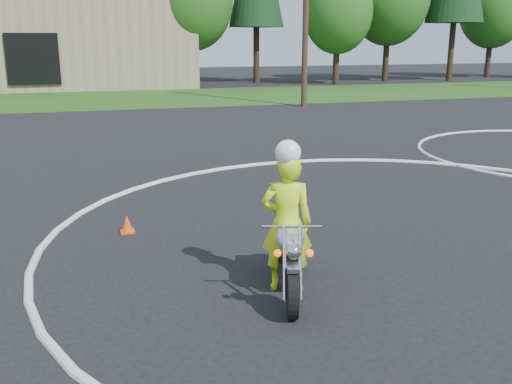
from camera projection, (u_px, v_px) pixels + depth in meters
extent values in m
cube|color=#1E4714|center=(182.00, 97.00, 31.85)|extent=(120.00, 10.00, 0.02)
torus|color=silver|center=(408.00, 234.00, 9.61)|extent=(12.12, 12.12, 0.12)
cylinder|color=black|center=(292.00, 293.00, 6.72)|extent=(0.29, 0.63, 0.62)
cylinder|color=black|center=(286.00, 249.00, 8.10)|extent=(0.29, 0.63, 0.62)
cube|color=black|center=(288.00, 260.00, 7.43)|extent=(0.43, 0.62, 0.31)
ellipsoid|color=silver|center=(290.00, 237.00, 7.13)|extent=(0.54, 0.73, 0.29)
cube|color=black|center=(287.00, 227.00, 7.64)|extent=(0.43, 0.67, 0.10)
cylinder|color=white|center=(284.00, 262.00, 6.70)|extent=(0.14, 0.37, 0.83)
cylinder|color=white|center=(300.00, 262.00, 6.70)|extent=(0.14, 0.37, 0.83)
cube|color=silver|center=(293.00, 268.00, 6.61)|extent=(0.20, 0.26, 0.05)
cylinder|color=silver|center=(292.00, 227.00, 6.77)|extent=(0.70, 0.23, 0.04)
sphere|color=silver|center=(294.00, 251.00, 6.47)|extent=(0.18, 0.18, 0.18)
sphere|color=#E8550B|center=(277.00, 253.00, 6.50)|extent=(0.09, 0.09, 0.09)
sphere|color=#FF550C|center=(310.00, 253.00, 6.50)|extent=(0.09, 0.09, 0.09)
cylinder|color=silver|center=(298.00, 256.00, 7.86)|extent=(0.31, 0.81, 0.08)
imported|color=#D5FE1A|center=(287.00, 223.00, 7.35)|extent=(0.76, 0.60, 1.82)
sphere|color=white|center=(288.00, 153.00, 7.05)|extent=(0.33, 0.33, 0.33)
cone|color=#F04F0C|center=(127.00, 224.00, 9.71)|extent=(0.22, 0.22, 0.30)
cube|color=#F04F0C|center=(128.00, 231.00, 9.74)|extent=(0.24, 0.24, 0.03)
cube|color=black|center=(33.00, 59.00, 33.70)|extent=(3.00, 0.16, 3.00)
cylinder|color=#382619|center=(194.00, 62.00, 38.45)|extent=(0.44, 0.44, 3.24)
ellipsoid|color=#1E5116|center=(192.00, 1.00, 37.42)|extent=(5.40, 5.40, 6.48)
cylinder|color=#382619|center=(256.00, 55.00, 41.56)|extent=(0.44, 0.44, 3.96)
cylinder|color=#382619|center=(336.00, 64.00, 40.28)|extent=(0.44, 0.44, 2.88)
ellipsoid|color=#1E5116|center=(338.00, 12.00, 39.36)|extent=(4.80, 4.80, 5.76)
cylinder|color=#382619|center=(386.00, 57.00, 43.39)|extent=(0.44, 0.44, 3.60)
cylinder|color=#382619|center=(451.00, 52.00, 43.73)|extent=(0.44, 0.44, 4.32)
cylinder|color=#382619|center=(488.00, 58.00, 47.08)|extent=(0.44, 0.44, 3.24)
ellipsoid|color=#1E5116|center=(494.00, 8.00, 46.04)|extent=(5.40, 5.40, 6.48)
cylinder|color=#382619|center=(132.00, 65.00, 38.34)|extent=(0.44, 0.44, 2.88)
ellipsoid|color=#1E5116|center=(129.00, 10.00, 37.42)|extent=(4.80, 4.80, 5.76)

